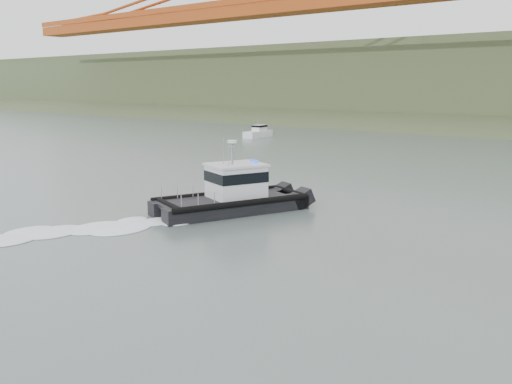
# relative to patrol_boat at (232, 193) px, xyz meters

# --- Properties ---
(ground) EXTENTS (400.00, 400.00, 0.00)m
(ground) POSITION_rel_patrol_boat_xyz_m (5.22, -11.04, -1.16)
(ground) COLOR #52615B
(ground) RESTS_ON ground
(patrol_boat) EXTENTS (6.57, 10.15, 4.63)m
(patrol_boat) POSITION_rel_patrol_boat_xyz_m (0.00, 0.00, 0.00)
(patrol_boat) COLOR black
(patrol_boat) RESTS_ON ground
(motorboat) EXTENTS (2.17, 5.44, 2.93)m
(motorboat) POSITION_rel_patrol_boat_xyz_m (-31.11, 40.32, -0.43)
(motorboat) COLOR white
(motorboat) RESTS_ON ground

